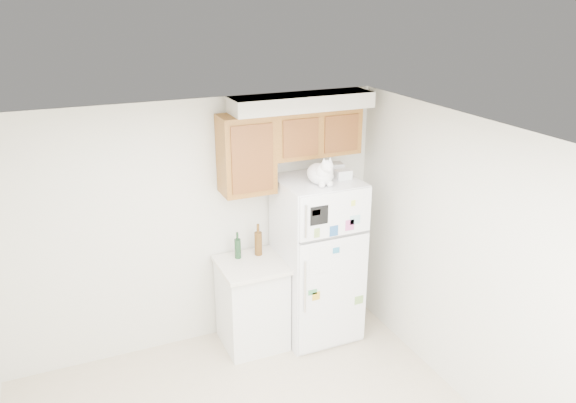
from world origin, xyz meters
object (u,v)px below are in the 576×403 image
refrigerator (317,259)px  storage_box_back (334,168)px  bottle_amber (258,240)px  cat (322,173)px  bottle_green (238,245)px  base_counter (252,303)px  storage_box_front (343,174)px

refrigerator → storage_box_back: (0.24, 0.15, 0.90)m
bottle_amber → cat: bearing=-31.9°
bottle_green → cat: bearing=-24.6°
refrigerator → storage_box_back: bearing=31.7°
base_counter → storage_box_back: bearing=4.5°
storage_box_front → refrigerator: bearing=168.5°
cat → base_counter: bearing=163.4°
refrigerator → bottle_amber: refrigerator is taller
base_counter → bottle_amber: bearing=45.9°
base_counter → storage_box_front: bearing=-8.1°
storage_box_front → bottle_amber: 1.07m
base_counter → bottle_amber: size_ratio=2.77×
storage_box_front → bottle_amber: bearing=164.0°
base_counter → cat: bearing=-16.6°
cat → bottle_amber: 0.95m
refrigerator → bottle_green: 0.83m
cat → storage_box_front: 0.28m
storage_box_front → bottle_green: (-1.01, 0.27, -0.69)m
storage_box_back → bottle_amber: 1.04m
storage_box_back → bottle_amber: (-0.80, 0.06, -0.66)m
refrigerator → base_counter: 0.79m
refrigerator → base_counter: (-0.69, 0.07, -0.39)m
base_counter → bottle_green: bearing=120.8°
base_counter → bottle_amber: 0.65m
bottle_amber → bottle_green: bearing=177.2°
base_counter → bottle_green: 0.62m
storage_box_back → bottle_green: size_ratio=0.65×
cat → refrigerator: bearing=74.4°
base_counter → storage_box_front: (0.92, -0.13, 1.28)m
storage_box_front → bottle_green: bearing=167.2°
storage_box_back → bottle_green: bearing=-176.2°
base_counter → bottle_green: (-0.09, 0.14, 0.60)m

